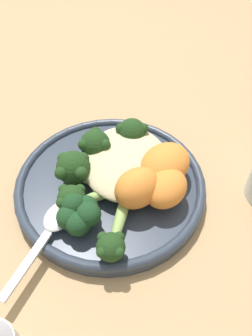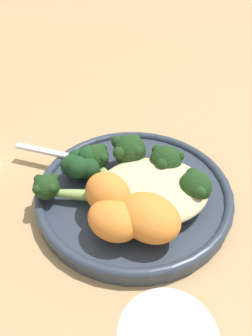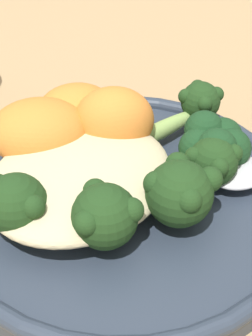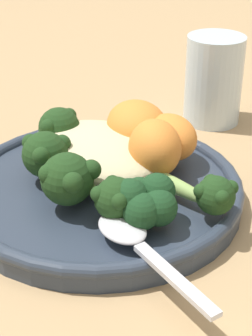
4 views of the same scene
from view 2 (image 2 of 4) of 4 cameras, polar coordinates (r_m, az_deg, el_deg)
ground_plane at (r=0.42m, az=1.14°, el=-4.26°), size 4.00×4.00×0.00m
plate at (r=0.41m, az=0.94°, el=-4.36°), size 0.24×0.24×0.02m
quinoa_mound at (r=0.38m, az=4.63°, el=-3.69°), size 0.13×0.11×0.03m
broccoli_stalk_0 at (r=0.38m, az=10.57°, el=-3.54°), size 0.11×0.04×0.04m
broccoli_stalk_1 at (r=0.40m, az=5.43°, el=-0.09°), size 0.11×0.09×0.04m
broccoli_stalk_2 at (r=0.41m, az=0.13°, el=1.77°), size 0.04×0.10×0.04m
broccoli_stalk_3 at (r=0.41m, az=-4.71°, el=1.07°), size 0.05×0.09×0.03m
broccoli_stalk_4 at (r=0.38m, az=-10.93°, el=-3.74°), size 0.12×0.05×0.03m
sweet_potato_chunk_0 at (r=0.36m, az=-3.15°, el=-4.58°), size 0.07×0.07×0.05m
sweet_potato_chunk_1 at (r=0.34m, az=-2.16°, el=-9.06°), size 0.07×0.07×0.04m
sweet_potato_chunk_2 at (r=0.34m, az=4.02°, el=-8.55°), size 0.09×0.09×0.04m
kale_tuft at (r=0.41m, az=-7.88°, el=0.77°), size 0.05×0.05×0.03m
spoon at (r=0.44m, az=-8.62°, el=1.95°), size 0.12×0.07×0.01m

